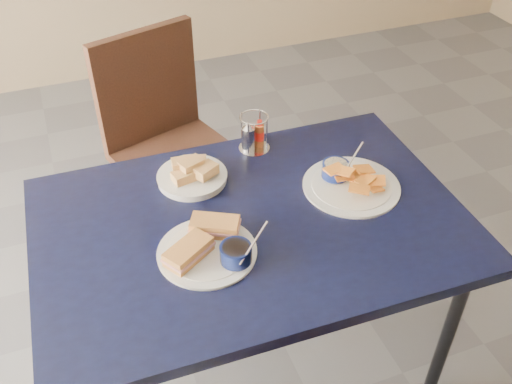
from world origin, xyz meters
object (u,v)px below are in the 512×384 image
object	(u,v)px
plantain_plate	(347,180)
condiment_caddy	(253,136)
dining_table	(252,234)
chair_far	(171,130)
sandwich_plate	(210,246)
bread_basket	(192,174)

from	to	relation	value
plantain_plate	condiment_caddy	xyz separation A→B (m)	(-0.22, 0.30, 0.04)
dining_table	plantain_plate	bearing A→B (deg)	8.22
dining_table	condiment_caddy	bearing A→B (deg)	68.93
chair_far	sandwich_plate	world-z (taller)	chair_far
dining_table	plantain_plate	xyz separation A→B (m)	(0.35, 0.05, 0.08)
sandwich_plate	dining_table	bearing A→B (deg)	29.00
dining_table	sandwich_plate	bearing A→B (deg)	-151.00
plantain_plate	bread_basket	bearing A→B (deg)	156.71
chair_far	plantain_plate	world-z (taller)	chair_far
dining_table	bread_basket	size ratio (longest dim) A/B	5.82
chair_far	bread_basket	size ratio (longest dim) A/B	4.33
chair_far	sandwich_plate	size ratio (longest dim) A/B	3.20
sandwich_plate	condiment_caddy	distance (m)	0.53
chair_far	condiment_caddy	xyz separation A→B (m)	(0.19, -0.51, 0.24)
sandwich_plate	chair_far	bearing A→B (deg)	83.85
dining_table	bread_basket	distance (m)	0.29
sandwich_plate	condiment_caddy	bearing A→B (deg)	56.32
dining_table	chair_far	xyz separation A→B (m)	(-0.05, 0.86, -0.13)
plantain_plate	bread_basket	distance (m)	0.51
dining_table	plantain_plate	distance (m)	0.37
chair_far	bread_basket	xyz separation A→B (m)	(-0.06, -0.61, 0.21)
dining_table	bread_basket	bearing A→B (deg)	114.36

